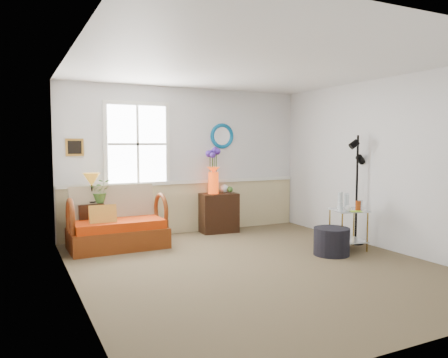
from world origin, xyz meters
name	(u,v)px	position (x,y,z in m)	size (l,w,h in m)	color
floor	(257,267)	(0.00, 0.00, 0.00)	(4.50, 5.00, 0.01)	brown
ceiling	(258,65)	(0.00, 0.00, 2.60)	(4.50, 5.00, 0.01)	white
walls	(257,168)	(0.00, 0.00, 1.30)	(4.51, 5.01, 2.60)	silver
wainscot	(187,208)	(0.00, 2.48, 0.45)	(4.46, 0.02, 0.90)	tan
chair_rail	(187,182)	(0.00, 2.47, 0.92)	(4.46, 0.04, 0.06)	silver
window	(137,144)	(-0.90, 2.47, 1.60)	(1.14, 0.06, 1.44)	white
picture	(75,147)	(-1.92, 2.48, 1.55)	(0.28, 0.03, 0.28)	gold
mirror	(222,136)	(0.70, 2.48, 1.75)	(0.47, 0.47, 0.07)	#0479A8
loveseat	(118,218)	(-1.40, 1.84, 0.47)	(1.45, 0.82, 0.94)	#6F350B
throw_pillow	(103,218)	(-1.65, 1.70, 0.51)	(0.39, 0.10, 0.39)	#C47519
lamp_stand	(91,225)	(-1.74, 2.18, 0.34)	(0.38, 0.38, 0.67)	black
table_lamp	(92,188)	(-1.72, 2.15, 0.91)	(0.26, 0.26, 0.48)	#AC741D
potted_plant	(100,194)	(-1.59, 2.17, 0.82)	(0.34, 0.38, 0.29)	#3A6929
cabinet	(219,213)	(0.53, 2.26, 0.35)	(0.66, 0.43, 0.71)	black
flower_vase	(213,171)	(0.43, 2.27, 1.11)	(0.24, 0.24, 0.81)	red
side_table	(348,229)	(1.72, 0.20, 0.31)	(0.48, 0.48, 0.61)	olive
tabletop_items	(350,202)	(1.71, 0.15, 0.74)	(0.43, 0.43, 0.26)	silver
floor_lamp	(357,190)	(2.10, 0.43, 0.87)	(0.25, 0.25, 1.74)	black
ottoman	(331,241)	(1.28, 0.05, 0.20)	(0.51, 0.51, 0.40)	black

